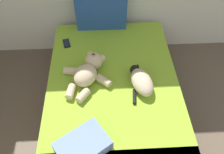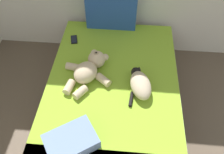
# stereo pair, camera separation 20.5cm
# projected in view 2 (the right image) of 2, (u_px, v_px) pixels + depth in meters

# --- Properties ---
(bed) EXTENTS (1.37, 2.04, 0.49)m
(bed) POSITION_uv_depth(u_px,v_px,m) (113.00, 98.00, 2.51)
(bed) COLOR brown
(bed) RESTS_ON ground_plane
(patterned_cushion) EXTENTS (0.60, 0.14, 0.44)m
(patterned_cushion) POSITION_uv_depth(u_px,v_px,m) (111.00, 11.00, 2.75)
(patterned_cushion) COLOR #264C99
(patterned_cushion) RESTS_ON bed
(cat) EXTENTS (0.27, 0.44, 0.15)m
(cat) POSITION_uv_depth(u_px,v_px,m) (140.00, 84.00, 2.22)
(cat) COLOR #C6B293
(cat) RESTS_ON bed
(teddy_bear) EXTENTS (0.49, 0.60, 0.19)m
(teddy_bear) POSITION_uv_depth(u_px,v_px,m) (89.00, 69.00, 2.33)
(teddy_bear) COLOR beige
(teddy_bear) RESTS_ON bed
(cell_phone) EXTENTS (0.10, 0.16, 0.01)m
(cell_phone) POSITION_uv_depth(u_px,v_px,m) (74.00, 39.00, 2.74)
(cell_phone) COLOR black
(cell_phone) RESTS_ON bed
(throw_pillow) EXTENTS (0.49, 0.45, 0.11)m
(throw_pillow) POSITION_uv_depth(u_px,v_px,m) (71.00, 141.00, 1.86)
(throw_pillow) COLOR #728CB7
(throw_pillow) RESTS_ON bed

